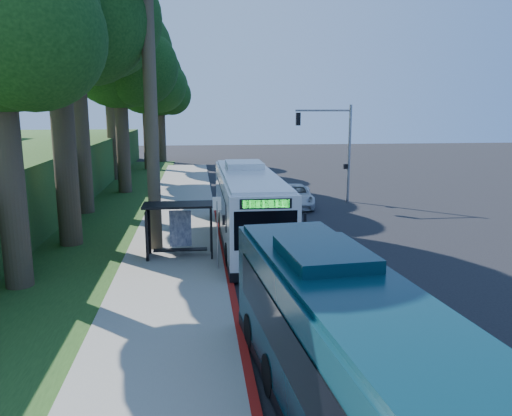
{
  "coord_description": "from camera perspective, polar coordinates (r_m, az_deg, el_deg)",
  "views": [
    {
      "loc": [
        -6.19,
        -25.06,
        6.7
      ],
      "look_at": [
        -3.07,
        1.0,
        1.47
      ],
      "focal_mm": 35.0,
      "sensor_mm": 36.0,
      "label": 1
    }
  ],
  "objects": [
    {
      "name": "tree_2",
      "position": [
        41.61,
        -15.29,
        16.08
      ],
      "size": [
        8.82,
        8.4,
        15.12
      ],
      "color": "#382B1E",
      "rests_on": "ground"
    },
    {
      "name": "tree_1",
      "position": [
        34.35,
        -20.14,
        20.72
      ],
      "size": [
        10.5,
        10.0,
        18.26
      ],
      "color": "#382B1E",
      "rests_on": "ground"
    },
    {
      "name": "tree_3",
      "position": [
        49.92,
        -16.37,
        16.89
      ],
      "size": [
        10.08,
        9.6,
        17.28
      ],
      "color": "#382B1E",
      "rests_on": "ground"
    },
    {
      "name": "pickup",
      "position": [
        34.83,
        4.39,
        1.4
      ],
      "size": [
        3.19,
        5.74,
        1.52
      ],
      "primitive_type": "imported",
      "rotation": [
        0.0,
        0.0,
        -0.13
      ],
      "color": "silver",
      "rests_on": "ground"
    },
    {
      "name": "white_bus",
      "position": [
        25.44,
        -0.92,
        0.39
      ],
      "size": [
        2.84,
        13.06,
        3.89
      ],
      "rotation": [
        0.0,
        0.0,
        -0.0
      ],
      "color": "silver",
      "rests_on": "ground"
    },
    {
      "name": "tree_5",
      "position": [
        65.22,
        -10.82,
        13.05
      ],
      "size": [
        7.35,
        7.0,
        12.86
      ],
      "color": "#382B1E",
      "rests_on": "ground"
    },
    {
      "name": "teal_bus",
      "position": [
        10.47,
        11.15,
        -17.03
      ],
      "size": [
        3.62,
        12.35,
        3.63
      ],
      "rotation": [
        0.0,
        0.0,
        0.08
      ],
      "color": "#092832",
      "rests_on": "ground"
    },
    {
      "name": "stop_sign_pole",
      "position": [
        20.6,
        -4.46,
        -1.72
      ],
      "size": [
        0.35,
        0.06,
        3.17
      ],
      "color": "gray",
      "rests_on": "ground"
    },
    {
      "name": "ground",
      "position": [
        26.67,
        6.83,
        -3.37
      ],
      "size": [
        140.0,
        140.0,
        0.0
      ],
      "primitive_type": "plane",
      "color": "black",
      "rests_on": "ground"
    },
    {
      "name": "tree_0",
      "position": [
        26.19,
        -21.86,
        20.39
      ],
      "size": [
        8.4,
        8.0,
        15.7
      ],
      "color": "#382B1E",
      "rests_on": "ground"
    },
    {
      "name": "sidewalk",
      "position": [
        25.95,
        -9.07,
        -3.71
      ],
      "size": [
        4.5,
        70.0,
        0.12
      ],
      "primitive_type": "cube",
      "color": "gray",
      "rests_on": "ground"
    },
    {
      "name": "tree_4",
      "position": [
        57.36,
        -12.4,
        14.03
      ],
      "size": [
        8.4,
        8.0,
        14.14
      ],
      "color": "#382B1E",
      "rests_on": "ground"
    },
    {
      "name": "red_curb",
      "position": [
        22.11,
        -3.45,
        -6.22
      ],
      "size": [
        0.25,
        30.0,
        0.13
      ],
      "primitive_type": "cube",
      "color": "maroon",
      "rests_on": "ground"
    },
    {
      "name": "traffic_signal_pole",
      "position": [
        36.52,
        9.11,
        7.54
      ],
      "size": [
        4.1,
        0.3,
        7.0
      ],
      "color": "gray",
      "rests_on": "ground"
    },
    {
      "name": "bus_shelter",
      "position": [
        22.76,
        -9.35,
        -1.31
      ],
      "size": [
        3.2,
        1.51,
        2.55
      ],
      "color": "black",
      "rests_on": "ground"
    },
    {
      "name": "grass_verge",
      "position": [
        31.54,
        -19.14,
        -1.58
      ],
      "size": [
        8.0,
        70.0,
        0.06
      ],
      "primitive_type": "cube",
      "color": "#234719",
      "rests_on": "ground"
    }
  ]
}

